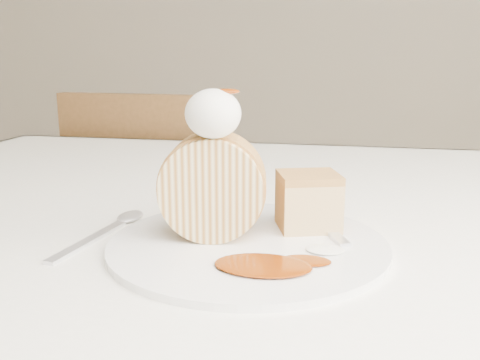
# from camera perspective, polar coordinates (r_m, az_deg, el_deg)

# --- Properties ---
(table) EXTENTS (1.40, 0.90, 0.75)m
(table) POSITION_cam_1_polar(r_m,az_deg,el_deg) (0.73, 6.70, -8.95)
(table) COLOR white
(table) RESTS_ON ground
(chair_far) EXTENTS (0.42, 0.42, 0.85)m
(chair_far) POSITION_cam_1_polar(r_m,az_deg,el_deg) (1.44, -8.58, -5.27)
(chair_far) COLOR brown
(chair_far) RESTS_ON ground
(plate) EXTENTS (0.35, 0.35, 0.01)m
(plate) POSITION_cam_1_polar(r_m,az_deg,el_deg) (0.53, 0.85, -6.89)
(plate) COLOR white
(plate) RESTS_ON table
(roulade_slice) EXTENTS (0.11, 0.07, 0.10)m
(roulade_slice) POSITION_cam_1_polar(r_m,az_deg,el_deg) (0.53, -2.94, -0.72)
(roulade_slice) COLOR beige
(roulade_slice) RESTS_ON plate
(cake_chunk) EXTENTS (0.08, 0.07, 0.05)m
(cake_chunk) POSITION_cam_1_polar(r_m,az_deg,el_deg) (0.57, 7.28, -2.61)
(cake_chunk) COLOR #B78C45
(cake_chunk) RESTS_ON plate
(whipped_cream) EXTENTS (0.05, 0.05, 0.05)m
(whipped_cream) POSITION_cam_1_polar(r_m,az_deg,el_deg) (0.50, -2.89, 7.07)
(whipped_cream) COLOR white
(whipped_cream) RESTS_ON roulade_slice
(caramel_drizzle) EXTENTS (0.03, 0.02, 0.01)m
(caramel_drizzle) POSITION_cam_1_polar(r_m,az_deg,el_deg) (0.51, -1.54, 10.10)
(caramel_drizzle) COLOR #752A04
(caramel_drizzle) RESTS_ON whipped_cream
(caramel_pool) EXTENTS (0.10, 0.08, 0.00)m
(caramel_pool) POSITION_cam_1_polar(r_m,az_deg,el_deg) (0.47, 2.45, -9.06)
(caramel_pool) COLOR #752A04
(caramel_pool) RESTS_ON plate
(fork) EXTENTS (0.08, 0.16, 0.00)m
(fork) POSITION_cam_1_polar(r_m,az_deg,el_deg) (0.58, 9.04, -4.91)
(fork) COLOR silver
(fork) RESTS_ON plate
(spoon) EXTENTS (0.04, 0.16, 0.00)m
(spoon) POSITION_cam_1_polar(r_m,az_deg,el_deg) (0.57, -15.85, -6.28)
(spoon) COLOR silver
(spoon) RESTS_ON table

